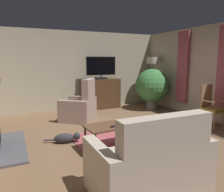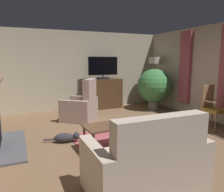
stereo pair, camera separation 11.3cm
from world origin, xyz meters
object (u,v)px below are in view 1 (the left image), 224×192
at_px(armchair_by_fireplace, 80,108).
at_px(cat, 66,138).
at_px(television, 101,67).
at_px(side_chair_far_end, 210,106).
at_px(floor_lamp, 153,65).
at_px(tv_cabinet, 101,94).
at_px(tv_remote, 115,126).
at_px(sofa_floral, 151,164).
at_px(coffee_table, 116,127).
at_px(potted_plant_small_fern_corner, 152,86).

bearing_deg(armchair_by_fireplace, cat, -116.29).
bearing_deg(television, armchair_by_fireplace, -134.12).
xyz_separation_m(side_chair_far_end, floor_lamp, (0.18, 2.74, 0.93)).
distance_m(tv_cabinet, armchair_by_fireplace, 1.61).
distance_m(television, floor_lamp, 1.88).
distance_m(tv_remote, armchair_by_fireplace, 2.30).
bearing_deg(sofa_floral, tv_cabinet, 75.46).
bearing_deg(coffee_table, armchair_by_fireplace, 91.18).
xyz_separation_m(armchair_by_fireplace, potted_plant_small_fern_corner, (2.60, 0.34, 0.43)).
height_order(armchair_by_fireplace, floor_lamp, floor_lamp).
relative_size(coffee_table, sofa_floral, 0.80).
bearing_deg(potted_plant_small_fern_corner, floor_lamp, 54.48).
relative_size(coffee_table, tv_remote, 6.95).
bearing_deg(tv_cabinet, tv_remote, -108.08).
distance_m(television, potted_plant_small_fern_corner, 1.82).
height_order(tv_remote, armchair_by_fireplace, armchair_by_fireplace).
xyz_separation_m(coffee_table, armchair_by_fireplace, (-0.04, 2.16, -0.07)).
distance_m(coffee_table, armchair_by_fireplace, 2.16).
xyz_separation_m(sofa_floral, side_chair_far_end, (2.91, 1.66, 0.19)).
bearing_deg(coffee_table, side_chair_far_end, 5.22).
xyz_separation_m(tv_remote, sofa_floral, (-0.10, -1.28, -0.13)).
bearing_deg(tv_remote, coffee_table, -139.64).
distance_m(coffee_table, side_chair_far_end, 2.73).
xyz_separation_m(cat, floor_lamp, (3.69, 2.32, 1.36)).
distance_m(television, sofa_floral, 4.97).
bearing_deg(coffee_table, floor_lamp, 45.80).
xyz_separation_m(tv_cabinet, television, (-0.00, -0.05, 0.92)).
relative_size(armchair_by_fireplace, side_chair_far_end, 1.12).
bearing_deg(tv_remote, side_chair_far_end, 172.06).
height_order(tv_remote, potted_plant_small_fern_corner, potted_plant_small_fern_corner).
bearing_deg(television, tv_cabinet, 90.00).
bearing_deg(side_chair_far_end, tv_remote, -172.25).
bearing_deg(floor_lamp, side_chair_far_end, -93.82).
xyz_separation_m(tv_remote, potted_plant_small_fern_corner, (2.65, 2.64, 0.30)).
bearing_deg(floor_lamp, armchair_by_fireplace, -164.40).
relative_size(television, side_chair_far_end, 0.98).
bearing_deg(side_chair_far_end, sofa_floral, -150.24).
xyz_separation_m(coffee_table, tv_remote, (-0.09, -0.13, 0.06)).
height_order(tv_cabinet, side_chair_far_end, side_chair_far_end).
bearing_deg(tv_cabinet, floor_lamp, -10.70).
bearing_deg(television, floor_lamp, -9.11).
xyz_separation_m(tv_remote, side_chair_far_end, (2.81, 0.38, 0.05)).
xyz_separation_m(tv_remote, cat, (-0.70, 0.80, -0.38)).
bearing_deg(side_chair_far_end, potted_plant_small_fern_corner, 94.05).
relative_size(coffee_table, potted_plant_small_fern_corner, 0.87).
xyz_separation_m(potted_plant_small_fern_corner, cat, (-3.34, -1.84, -0.68)).
bearing_deg(sofa_floral, television, 75.30).
bearing_deg(armchair_by_fireplace, floor_lamp, 15.60).
bearing_deg(cat, potted_plant_small_fern_corner, 28.85).
xyz_separation_m(sofa_floral, floor_lamp, (3.09, 4.40, 1.11)).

